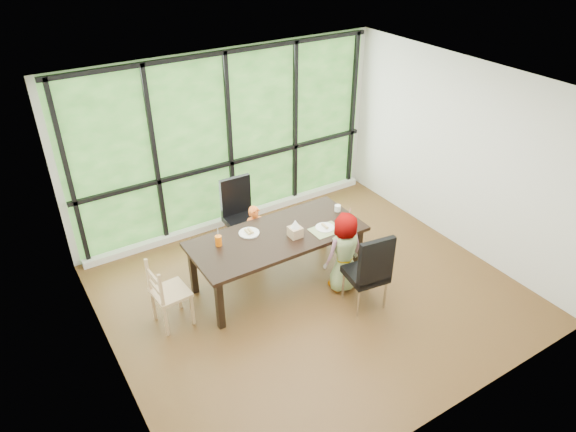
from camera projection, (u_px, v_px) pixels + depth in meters
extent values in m
plane|color=black|center=(311.00, 293.00, 6.84)|extent=(5.00, 5.00, 0.00)
plane|color=silver|center=(228.00, 140.00, 7.77)|extent=(5.00, 0.00, 5.00)
cube|color=#29511E|center=(229.00, 141.00, 7.76)|extent=(4.80, 0.02, 2.65)
cube|color=silver|center=(236.00, 217.00, 8.38)|extent=(4.80, 0.12, 0.10)
cube|color=black|center=(278.00, 259.00, 6.86)|extent=(2.34, 1.18, 0.75)
cube|color=black|center=(242.00, 216.00, 7.46)|extent=(0.47, 0.47, 1.08)
cube|color=black|center=(366.00, 269.00, 6.40)|extent=(0.52, 0.52, 1.08)
cube|color=#A27C57|center=(171.00, 292.00, 6.16)|extent=(0.43, 0.44, 0.90)
imported|color=orange|center=(256.00, 234.00, 7.26)|extent=(0.35, 0.26, 0.86)
imported|color=gray|center=(344.00, 252.00, 6.67)|extent=(0.54, 0.36, 1.11)
cube|color=tan|center=(326.00, 230.00, 6.76)|extent=(0.39, 0.29, 0.01)
cylinder|color=white|center=(249.00, 233.00, 6.69)|extent=(0.27, 0.27, 0.02)
cylinder|color=white|center=(325.00, 228.00, 6.80)|extent=(0.25, 0.25, 0.02)
cylinder|color=orange|center=(218.00, 241.00, 6.44)|extent=(0.08, 0.08, 0.13)
cylinder|color=green|center=(349.00, 221.00, 6.86)|extent=(0.07, 0.07, 0.11)
cylinder|color=white|center=(338.00, 208.00, 7.16)|extent=(0.09, 0.09, 0.09)
cube|color=tan|center=(295.00, 232.00, 6.60)|extent=(0.16, 0.16, 0.13)
cylinder|color=white|center=(218.00, 234.00, 6.38)|extent=(0.01, 0.04, 0.20)
cylinder|color=pink|center=(349.00, 214.00, 6.82)|extent=(0.01, 0.04, 0.20)
cone|color=white|center=(295.00, 224.00, 6.54)|extent=(0.12, 0.12, 0.11)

